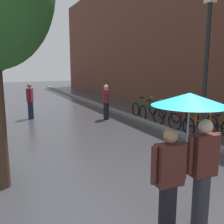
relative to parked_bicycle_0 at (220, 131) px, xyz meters
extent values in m
cube|color=brown|center=(6.09, 6.54, 4.19)|extent=(8.00, 36.00, 9.13)
cube|color=slate|center=(-0.71, 6.54, -0.32)|extent=(0.30, 36.00, 0.12)
torus|color=black|center=(-0.51, -0.04, -0.03)|extent=(0.12, 0.70, 0.70)
cylinder|color=black|center=(-0.10, -0.01, 0.17)|extent=(0.88, 0.11, 0.43)
cylinder|color=black|center=(-0.20, -0.02, 0.25)|extent=(0.04, 0.04, 0.55)
cube|color=black|center=(-0.20, -0.02, 0.55)|extent=(0.23, 0.12, 0.06)
torus|color=black|center=(0.53, 0.86, -0.03)|extent=(0.13, 0.70, 0.70)
torus|color=black|center=(-0.48, 0.97, -0.03)|extent=(0.13, 0.70, 0.70)
cylinder|color=orange|center=(-0.08, 0.93, 0.17)|extent=(0.88, 0.13, 0.43)
cylinder|color=orange|center=(-0.18, 0.94, 0.25)|extent=(0.04, 0.04, 0.55)
cube|color=black|center=(-0.18, 0.94, 0.55)|extent=(0.23, 0.12, 0.06)
cylinder|color=orange|center=(0.45, 0.87, 0.26)|extent=(0.04, 0.04, 0.58)
cylinder|color=#9E9EA3|center=(0.45, 0.87, 0.55)|extent=(0.08, 0.46, 0.03)
torus|color=black|center=(0.60, 1.96, -0.03)|extent=(0.15, 0.70, 0.70)
torus|color=black|center=(-0.41, 1.82, -0.03)|extent=(0.15, 0.70, 0.70)
cylinder|color=red|center=(-0.01, 1.88, 0.17)|extent=(0.88, 0.15, 0.43)
cylinder|color=red|center=(-0.11, 1.87, 0.25)|extent=(0.04, 0.04, 0.55)
cube|color=black|center=(-0.11, 1.87, 0.55)|extent=(0.23, 0.13, 0.06)
cylinder|color=red|center=(0.52, 1.95, 0.26)|extent=(0.04, 0.04, 0.58)
cylinder|color=#9E9EA3|center=(0.52, 1.95, 0.55)|extent=(0.09, 0.46, 0.03)
torus|color=black|center=(0.56, 2.92, -0.03)|extent=(0.11, 0.70, 0.70)
torus|color=black|center=(-0.45, 2.85, -0.03)|extent=(0.11, 0.70, 0.70)
cylinder|color=#233DA8|center=(-0.05, 2.88, 0.17)|extent=(0.88, 0.10, 0.43)
cylinder|color=#233DA8|center=(-0.15, 2.87, 0.25)|extent=(0.04, 0.04, 0.55)
cube|color=black|center=(-0.15, 2.87, 0.55)|extent=(0.23, 0.11, 0.06)
cylinder|color=#233DA8|center=(0.48, 2.91, 0.26)|extent=(0.04, 0.04, 0.58)
cylinder|color=#9E9EA3|center=(0.48, 2.91, 0.55)|extent=(0.06, 0.46, 0.03)
torus|color=black|center=(0.49, 3.85, -0.03)|extent=(0.14, 0.70, 0.70)
torus|color=black|center=(-0.52, 3.96, -0.03)|extent=(0.14, 0.70, 0.70)
cylinder|color=#1E7A38|center=(-0.11, 3.92, 0.17)|extent=(0.88, 0.13, 0.43)
cylinder|color=#1E7A38|center=(-0.22, 3.93, 0.25)|extent=(0.04, 0.04, 0.55)
cube|color=black|center=(-0.22, 3.93, 0.55)|extent=(0.23, 0.12, 0.06)
cylinder|color=#1E7A38|center=(0.41, 3.86, 0.26)|extent=(0.04, 0.04, 0.58)
cylinder|color=#9E9EA3|center=(0.41, 3.86, 0.55)|extent=(0.08, 0.46, 0.03)
torus|color=black|center=(0.70, 4.90, -0.03)|extent=(0.08, 0.70, 0.70)
torus|color=black|center=(-0.32, 4.93, -0.03)|extent=(0.08, 0.70, 0.70)
cylinder|color=#1E7A38|center=(0.09, 4.92, 0.17)|extent=(0.88, 0.07, 0.43)
cylinder|color=#1E7A38|center=(-0.02, 4.92, 0.25)|extent=(0.04, 0.04, 0.55)
cube|color=black|center=(-0.02, 4.92, 0.55)|extent=(0.22, 0.11, 0.06)
cylinder|color=#1E7A38|center=(0.62, 4.90, 0.26)|extent=(0.04, 0.04, 0.58)
cylinder|color=#9E9EA3|center=(0.62, 4.90, 0.55)|extent=(0.04, 0.46, 0.03)
cylinder|color=black|center=(-4.58, -3.07, 0.03)|extent=(0.26, 0.26, 0.81)
cube|color=#4C231E|center=(-4.58, -3.07, 0.74)|extent=(0.42, 0.25, 0.61)
sphere|color=#9E7051|center=(-4.58, -3.07, 1.18)|extent=(0.21, 0.21, 0.21)
cylinder|color=#4C231E|center=(-4.82, -3.05, 0.78)|extent=(0.09, 0.09, 0.55)
cylinder|color=#4C231E|center=(-4.33, -3.09, 0.78)|extent=(0.09, 0.09, 0.55)
cylinder|color=#2D2D33|center=(-3.97, -3.11, 0.06)|extent=(0.26, 0.26, 0.86)
cube|color=#4C231E|center=(-3.97, -3.11, 0.81)|extent=(0.42, 0.25, 0.65)
sphere|color=beige|center=(-3.97, -3.11, 1.26)|extent=(0.21, 0.21, 0.21)
cylinder|color=#4C231E|center=(-4.22, -3.09, 0.84)|extent=(0.09, 0.09, 0.58)
cylinder|color=#4C231E|center=(-3.72, -3.13, 0.84)|extent=(0.09, 0.09, 0.58)
cylinder|color=#9E9EA3|center=(-4.27, -3.07, 1.01)|extent=(0.02, 0.02, 1.18)
cone|color=#1EB2C6|center=(-4.27, -3.07, 1.67)|extent=(1.08, 1.08, 0.18)
cylinder|color=black|center=(-1.31, -0.46, 1.71)|extent=(0.12, 0.12, 4.17)
cylinder|color=#1E233D|center=(-5.18, 6.57, 0.04)|extent=(0.26, 0.26, 0.84)
cube|color=maroon|center=(-5.18, 6.57, 0.77)|extent=(0.36, 0.45, 0.63)
sphere|color=#9E7051|center=(-5.18, 6.57, 1.21)|extent=(0.21, 0.21, 0.21)
cylinder|color=maroon|center=(-5.28, 6.34, 0.81)|extent=(0.09, 0.09, 0.56)
cylinder|color=maroon|center=(-5.08, 6.80, 0.81)|extent=(0.09, 0.09, 0.56)
cylinder|color=black|center=(-1.97, 4.91, 0.03)|extent=(0.26, 0.26, 0.81)
cube|color=maroon|center=(-1.97, 4.91, 0.74)|extent=(0.35, 0.45, 0.61)
sphere|color=beige|center=(-1.97, 4.91, 1.16)|extent=(0.21, 0.21, 0.21)
cylinder|color=maroon|center=(-2.05, 4.67, 0.77)|extent=(0.09, 0.09, 0.55)
cylinder|color=maroon|center=(-1.88, 5.14, 0.77)|extent=(0.09, 0.09, 0.55)
camera|label=1|loc=(-6.77, -5.76, 2.13)|focal=40.25mm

